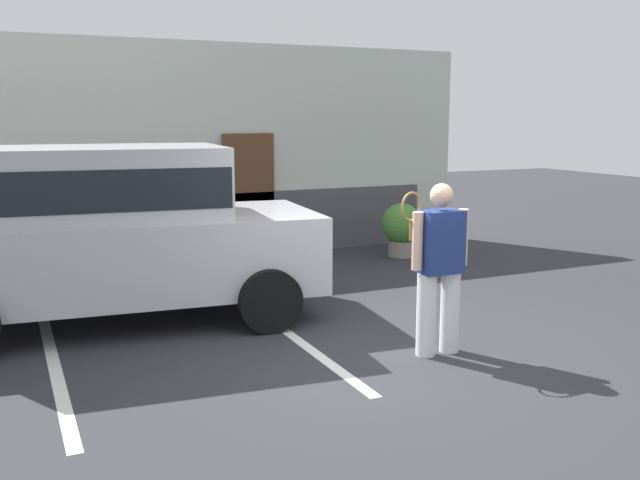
# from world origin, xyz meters

# --- Properties ---
(ground_plane) EXTENTS (40.00, 40.00, 0.00)m
(ground_plane) POSITION_xyz_m (0.00, 0.00, 0.00)
(ground_plane) COLOR #2D2D33
(parking_stripe_0) EXTENTS (0.12, 4.40, 0.01)m
(parking_stripe_0) POSITION_xyz_m (-2.97, 1.50, 0.00)
(parking_stripe_0) COLOR silver
(parking_stripe_0) RESTS_ON ground_plane
(parking_stripe_1) EXTENTS (0.12, 4.40, 0.01)m
(parking_stripe_1) POSITION_xyz_m (-0.52, 1.50, 0.00)
(parking_stripe_1) COLOR silver
(parking_stripe_1) RESTS_ON ground_plane
(house_frontage) EXTENTS (9.35, 0.40, 3.60)m
(house_frontage) POSITION_xyz_m (0.01, 5.94, 1.69)
(house_frontage) COLOR silver
(house_frontage) RESTS_ON ground_plane
(parked_suv) EXTENTS (4.76, 2.51, 2.05)m
(parked_suv) POSITION_xyz_m (-2.24, 2.57, 1.15)
(parked_suv) COLOR #B7B7BC
(parked_suv) RESTS_ON ground_plane
(tennis_player_man) EXTENTS (0.78, 0.27, 1.74)m
(tennis_player_man) POSITION_xyz_m (0.61, 0.07, 0.91)
(tennis_player_man) COLOR white
(tennis_player_man) RESTS_ON ground_plane
(potted_plant_by_porch) EXTENTS (0.70, 0.70, 0.92)m
(potted_plant_by_porch) POSITION_xyz_m (2.91, 4.57, 0.51)
(potted_plant_by_porch) COLOR gray
(potted_plant_by_porch) RESTS_ON ground_plane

